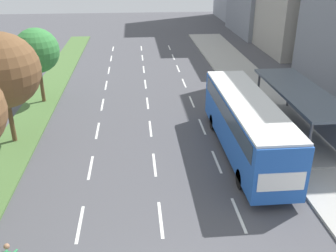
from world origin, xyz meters
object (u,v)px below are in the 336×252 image
(bus_shelter, at_px, (302,107))
(bus, at_px, (246,121))
(median_tree_third, at_px, (2,71))
(median_tree_fourth, at_px, (37,51))

(bus_shelter, bearing_deg, bus, -152.45)
(median_tree_third, bearing_deg, bus_shelter, -1.34)
(median_tree_third, distance_m, median_tree_fourth, 6.89)
(bus_shelter, bearing_deg, median_tree_third, 178.66)
(median_tree_fourth, bearing_deg, median_tree_third, -92.96)
(bus_shelter, height_order, bus, bus)
(bus, bearing_deg, median_tree_third, 169.04)
(bus_shelter, relative_size, bus, 0.85)
(bus_shelter, height_order, median_tree_third, median_tree_third)
(bus, bearing_deg, bus_shelter, 27.55)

